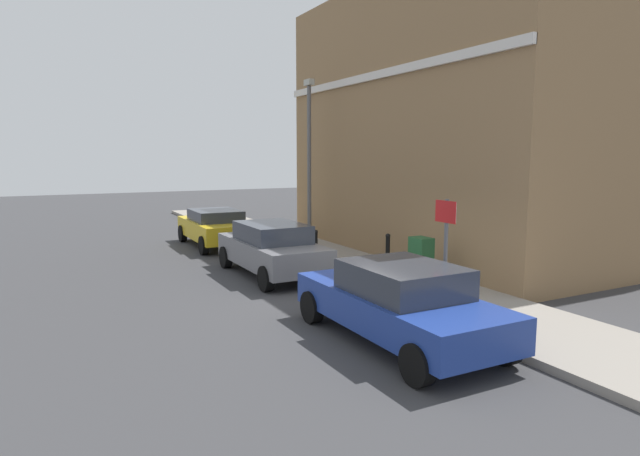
{
  "coord_description": "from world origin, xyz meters",
  "views": [
    {
      "loc": [
        -6.18,
        -10.16,
        3.31
      ],
      "look_at": [
        1.05,
        3.6,
        1.2
      ],
      "focal_mm": 30.14,
      "sensor_mm": 36.0,
      "label": 1
    }
  ],
  "objects_px": {
    "car_grey": "(272,248)",
    "car_yellow": "(215,227)",
    "street_sign": "(446,238)",
    "lamppost": "(309,155)",
    "bollard_near_cabinet": "(388,251)",
    "bollard_far_kerb": "(316,246)",
    "car_blue": "(399,302)",
    "utility_cabinet": "(421,262)"
  },
  "relations": [
    {
      "from": "car_grey",
      "to": "street_sign",
      "type": "relative_size",
      "value": 1.85
    },
    {
      "from": "bollard_far_kerb",
      "to": "street_sign",
      "type": "bearing_deg",
      "value": -88.15
    },
    {
      "from": "car_blue",
      "to": "bollard_far_kerb",
      "type": "xyz_separation_m",
      "value": [
        1.44,
        6.02,
        -0.03
      ]
    },
    {
      "from": "car_grey",
      "to": "car_yellow",
      "type": "xyz_separation_m",
      "value": [
        0.05,
        5.46,
        -0.05
      ]
    },
    {
      "from": "car_grey",
      "to": "car_yellow",
      "type": "relative_size",
      "value": 1.01
    },
    {
      "from": "street_sign",
      "to": "lamppost",
      "type": "height_order",
      "value": "lamppost"
    },
    {
      "from": "car_blue",
      "to": "utility_cabinet",
      "type": "distance_m",
      "value": 3.99
    },
    {
      "from": "street_sign",
      "to": "utility_cabinet",
      "type": "bearing_deg",
      "value": 62.47
    },
    {
      "from": "bollard_far_kerb",
      "to": "street_sign",
      "type": "xyz_separation_m",
      "value": [
        0.17,
        -5.34,
        0.96
      ]
    },
    {
      "from": "car_blue",
      "to": "car_yellow",
      "type": "height_order",
      "value": "car_blue"
    },
    {
      "from": "utility_cabinet",
      "to": "lamppost",
      "type": "distance_m",
      "value": 6.89
    },
    {
      "from": "street_sign",
      "to": "car_blue",
      "type": "bearing_deg",
      "value": -157.14
    },
    {
      "from": "car_blue",
      "to": "car_yellow",
      "type": "bearing_deg",
      "value": -0.64
    },
    {
      "from": "bollard_near_cabinet",
      "to": "street_sign",
      "type": "distance_m",
      "value": 4.09
    },
    {
      "from": "utility_cabinet",
      "to": "bollard_far_kerb",
      "type": "bearing_deg",
      "value": 112.78
    },
    {
      "from": "car_blue",
      "to": "street_sign",
      "type": "height_order",
      "value": "street_sign"
    },
    {
      "from": "car_yellow",
      "to": "utility_cabinet",
      "type": "relative_size",
      "value": 3.68
    },
    {
      "from": "car_blue",
      "to": "street_sign",
      "type": "bearing_deg",
      "value": -67.17
    },
    {
      "from": "utility_cabinet",
      "to": "bollard_near_cabinet",
      "type": "relative_size",
      "value": 1.11
    },
    {
      "from": "car_yellow",
      "to": "lamppost",
      "type": "bearing_deg",
      "value": -128.3
    },
    {
      "from": "car_blue",
      "to": "bollard_far_kerb",
      "type": "height_order",
      "value": "car_blue"
    },
    {
      "from": "street_sign",
      "to": "lamppost",
      "type": "bearing_deg",
      "value": 81.74
    },
    {
      "from": "car_grey",
      "to": "car_yellow",
      "type": "bearing_deg",
      "value": -0.52
    },
    {
      "from": "bollard_far_kerb",
      "to": "lamppost",
      "type": "height_order",
      "value": "lamppost"
    },
    {
      "from": "car_grey",
      "to": "utility_cabinet",
      "type": "distance_m",
      "value": 4.12
    },
    {
      "from": "car_blue",
      "to": "bollard_near_cabinet",
      "type": "relative_size",
      "value": 4.29
    },
    {
      "from": "car_blue",
      "to": "car_yellow",
      "type": "xyz_separation_m",
      "value": [
        0.12,
        11.47,
        -0.02
      ]
    },
    {
      "from": "car_blue",
      "to": "car_grey",
      "type": "height_order",
      "value": "car_grey"
    },
    {
      "from": "car_yellow",
      "to": "bollard_far_kerb",
      "type": "relative_size",
      "value": 4.07
    },
    {
      "from": "car_blue",
      "to": "bollard_far_kerb",
      "type": "relative_size",
      "value": 4.29
    },
    {
      "from": "lamppost",
      "to": "car_blue",
      "type": "bearing_deg",
      "value": -107.16
    },
    {
      "from": "utility_cabinet",
      "to": "lamppost",
      "type": "bearing_deg",
      "value": 89.13
    },
    {
      "from": "car_grey",
      "to": "lamppost",
      "type": "distance_m",
      "value": 4.97
    },
    {
      "from": "car_yellow",
      "to": "bollard_far_kerb",
      "type": "bearing_deg",
      "value": -165.65
    },
    {
      "from": "bollard_near_cabinet",
      "to": "bollard_far_kerb",
      "type": "bearing_deg",
      "value": 132.13
    },
    {
      "from": "car_yellow",
      "to": "street_sign",
      "type": "bearing_deg",
      "value": -171.39
    },
    {
      "from": "bollard_far_kerb",
      "to": "bollard_near_cabinet",
      "type": "bearing_deg",
      "value": -47.87
    },
    {
      "from": "car_blue",
      "to": "bollard_far_kerb",
      "type": "distance_m",
      "value": 6.19
    },
    {
      "from": "utility_cabinet",
      "to": "bollard_near_cabinet",
      "type": "bearing_deg",
      "value": 86.36
    },
    {
      "from": "utility_cabinet",
      "to": "bollard_far_kerb",
      "type": "height_order",
      "value": "utility_cabinet"
    },
    {
      "from": "car_blue",
      "to": "bollard_near_cabinet",
      "type": "height_order",
      "value": "car_blue"
    },
    {
      "from": "utility_cabinet",
      "to": "car_blue",
      "type": "bearing_deg",
      "value": -133.78
    }
  ]
}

